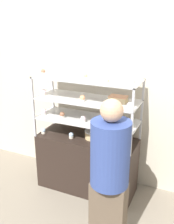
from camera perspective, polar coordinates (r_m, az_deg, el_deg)
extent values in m
plane|color=gray|center=(3.70, 0.00, -15.99)|extent=(20.00, 20.00, 0.00)
cube|color=beige|center=(3.46, 2.64, 5.34)|extent=(8.00, 0.05, 2.60)
cube|color=black|center=(3.50, 0.00, -11.07)|extent=(1.26, 0.49, 0.74)
cube|color=#B7B7BC|center=(3.72, -7.24, -0.64)|extent=(0.02, 0.02, 0.25)
cube|color=#B7B7BC|center=(3.29, 11.55, -3.79)|extent=(0.02, 0.02, 0.25)
cube|color=#B7B7BC|center=(3.37, -11.28, -3.20)|extent=(0.02, 0.02, 0.25)
cube|color=#B7B7BC|center=(2.88, 9.43, -7.24)|extent=(0.02, 0.02, 0.25)
cube|color=silver|center=(3.22, 0.00, -1.59)|extent=(1.26, 0.49, 0.01)
cube|color=#B7B7BC|center=(3.64, -7.41, 3.10)|extent=(0.02, 0.02, 0.25)
cube|color=#B7B7BC|center=(3.20, 11.87, 0.38)|extent=(0.02, 0.02, 0.25)
cube|color=#B7B7BC|center=(3.28, -11.59, 0.88)|extent=(0.02, 0.02, 0.25)
cube|color=#B7B7BC|center=(2.78, 9.73, -2.58)|extent=(0.02, 0.02, 0.25)
cube|color=silver|center=(3.13, 0.00, 2.73)|extent=(1.26, 0.49, 0.01)
cube|color=#B7B7BC|center=(3.57, -7.60, 6.99)|extent=(0.02, 0.02, 0.25)
cube|color=#B7B7BC|center=(3.12, 12.21, 4.77)|extent=(0.02, 0.02, 0.25)
cube|color=#B7B7BC|center=(3.20, -11.91, 5.18)|extent=(0.02, 0.02, 0.25)
cube|color=#B7B7BC|center=(2.69, 10.05, 2.42)|extent=(0.02, 0.02, 0.25)
cube|color=silver|center=(3.06, 0.00, 7.27)|extent=(1.26, 0.49, 0.01)
cylinder|color=#DBBC84|center=(3.28, 1.23, -5.01)|extent=(0.19, 0.19, 0.09)
cylinder|color=white|center=(3.26, 1.24, -4.18)|extent=(0.20, 0.20, 0.02)
cube|color=#DBBC84|center=(3.03, 6.79, 2.74)|extent=(0.20, 0.13, 0.06)
cube|color=#E5996B|center=(3.02, 6.82, 3.41)|extent=(0.21, 0.13, 0.01)
cylinder|color=beige|center=(3.47, -9.43, -4.39)|extent=(0.06, 0.06, 0.03)
sphere|color=silver|center=(3.46, -9.46, -3.93)|extent=(0.06, 0.06, 0.06)
cylinder|color=beige|center=(3.31, -3.45, -5.43)|extent=(0.06, 0.06, 0.03)
sphere|color=silver|center=(3.29, -3.46, -4.95)|extent=(0.06, 0.06, 0.06)
cylinder|color=white|center=(3.06, 9.10, -7.95)|extent=(0.06, 0.06, 0.03)
sphere|color=white|center=(3.04, 9.13, -7.44)|extent=(0.06, 0.06, 0.06)
cube|color=white|center=(2.98, 6.00, -8.37)|extent=(0.04, 0.00, 0.04)
cylinder|color=white|center=(3.39, -9.36, -0.35)|extent=(0.06, 0.06, 0.03)
sphere|color=silver|center=(3.38, -9.39, 0.15)|extent=(0.06, 0.06, 0.06)
cylinder|color=white|center=(3.26, -5.42, -1.01)|extent=(0.06, 0.06, 0.03)
sphere|color=#8C5B42|center=(3.25, -5.44, -0.50)|extent=(0.06, 0.06, 0.06)
cylinder|color=white|center=(3.11, -0.89, -1.97)|extent=(0.06, 0.06, 0.03)
sphere|color=silver|center=(3.10, -0.89, -1.44)|extent=(0.06, 0.06, 0.06)
cylinder|color=beige|center=(3.04, 3.94, -2.61)|extent=(0.06, 0.06, 0.03)
sphere|color=white|center=(3.02, 3.95, -2.07)|extent=(0.06, 0.06, 0.06)
cylinder|color=white|center=(2.99, 9.53, -3.22)|extent=(0.06, 0.06, 0.03)
sphere|color=silver|center=(2.98, 9.56, -2.68)|extent=(0.06, 0.06, 0.06)
cube|color=white|center=(2.93, 2.38, -3.25)|extent=(0.04, 0.00, 0.04)
cylinder|color=beige|center=(3.33, -9.37, 3.84)|extent=(0.06, 0.06, 0.02)
sphere|color=silver|center=(3.32, -9.40, 4.34)|extent=(0.07, 0.07, 0.07)
cylinder|color=white|center=(3.05, -1.00, 2.58)|extent=(0.06, 0.06, 0.02)
sphere|color=#E5996B|center=(3.04, -1.00, 3.12)|extent=(0.07, 0.07, 0.07)
cylinder|color=white|center=(2.83, 9.30, 0.90)|extent=(0.06, 0.06, 0.02)
sphere|color=silver|center=(2.82, 9.34, 1.47)|extent=(0.07, 0.07, 0.07)
cube|color=white|center=(2.95, -2.52, 2.16)|extent=(0.04, 0.00, 0.04)
cylinder|color=white|center=(3.29, -9.49, 8.26)|extent=(0.05, 0.05, 0.03)
sphere|color=#8C5B42|center=(3.28, -9.52, 8.75)|extent=(0.05, 0.05, 0.05)
cylinder|color=white|center=(3.10, -5.44, 7.71)|extent=(0.05, 0.05, 0.03)
sphere|color=#F4EAB2|center=(3.09, -5.45, 8.22)|extent=(0.05, 0.05, 0.05)
cylinder|color=white|center=(3.00, -0.31, 7.40)|extent=(0.05, 0.05, 0.03)
sphere|color=#E5996B|center=(3.00, -0.31, 7.93)|extent=(0.05, 0.05, 0.05)
cylinder|color=#CCB28C|center=(2.90, 4.41, 6.85)|extent=(0.05, 0.05, 0.03)
sphere|color=silver|center=(2.89, 4.42, 7.40)|extent=(0.05, 0.05, 0.05)
cylinder|color=beige|center=(2.79, 9.95, 6.07)|extent=(0.05, 0.05, 0.03)
sphere|color=#F4EAB2|center=(2.78, 9.99, 6.63)|extent=(0.05, 0.05, 0.05)
cube|color=white|center=(2.82, -0.03, 6.71)|extent=(0.04, 0.00, 0.04)
cube|color=brown|center=(2.77, 4.62, -21.16)|extent=(0.34, 0.19, 0.72)
cylinder|color=#33478C|center=(2.39, 5.07, -9.02)|extent=(0.36, 0.36, 0.62)
sphere|color=tan|center=(2.21, 5.40, 0.34)|extent=(0.20, 0.20, 0.20)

